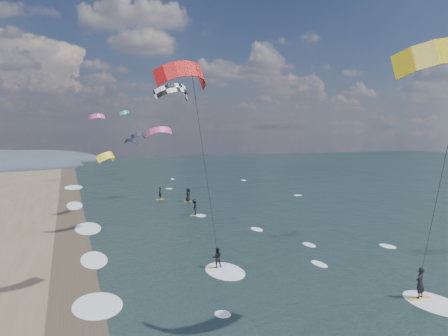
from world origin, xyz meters
name	(u,v)px	position (x,y,z in m)	size (l,w,h in m)	color
ground	(320,321)	(0.00, 0.00, 0.00)	(260.00, 260.00, 0.00)	black
wet_sand_strip	(74,284)	(-12.00, 10.00, 0.00)	(3.00, 240.00, 0.00)	#382D23
kitesurfer_near_b	(204,150)	(-4.50, 5.80, 8.73)	(6.84, 8.63, 14.20)	yellow
far_kitesurfers	(186,200)	(1.76, 33.63, 0.92)	(4.35, 13.24, 1.85)	yellow
bg_kite_field	(141,126)	(-0.19, 55.95, 10.30)	(15.74, 74.30, 8.01)	yellow
shoreline_surf	(90,261)	(-10.80, 14.75, 0.00)	(2.40, 79.40, 0.11)	white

